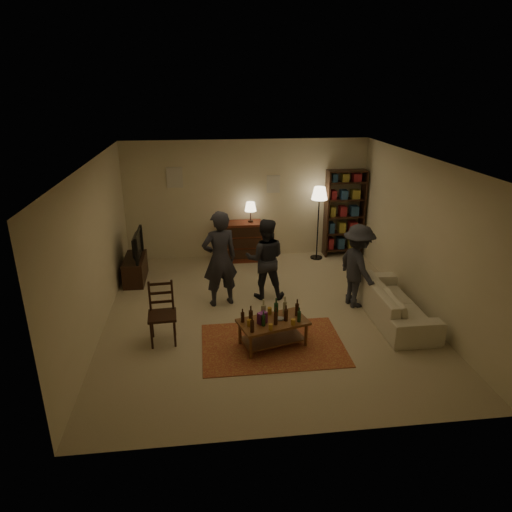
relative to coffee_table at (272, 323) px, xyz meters
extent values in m
plane|color=#C6B793|center=(0.03, 1.03, -0.39)|extent=(6.00, 6.00, 0.00)
plane|color=beige|center=(0.03, 4.03, 0.96)|extent=(5.50, 0.00, 5.50)
plane|color=beige|center=(-2.72, 1.03, 0.96)|extent=(0.00, 6.00, 6.00)
plane|color=beige|center=(2.78, 1.03, 0.96)|extent=(0.00, 6.00, 6.00)
plane|color=beige|center=(0.03, -1.97, 0.96)|extent=(5.50, 0.00, 5.50)
plane|color=white|center=(0.03, 1.03, 2.31)|extent=(6.00, 6.00, 0.00)
cube|color=beige|center=(-1.57, 4.01, 1.51)|extent=(0.35, 0.03, 0.45)
cube|color=beige|center=(0.63, 4.01, 1.31)|extent=(0.30, 0.03, 0.40)
cube|color=maroon|center=(0.01, 0.00, -0.38)|extent=(2.20, 1.50, 0.01)
cube|color=brown|center=(0.01, 0.00, 0.02)|extent=(1.16, 0.83, 0.04)
cube|color=brown|center=(0.01, 0.00, -0.27)|extent=(1.03, 0.71, 0.02)
cylinder|color=brown|center=(-0.37, -0.34, -0.19)|extent=(0.05, 0.05, 0.39)
cylinder|color=brown|center=(0.52, -0.09, -0.19)|extent=(0.05, 0.05, 0.39)
cylinder|color=brown|center=(-0.49, 0.09, -0.19)|extent=(0.05, 0.05, 0.39)
cylinder|color=brown|center=(0.40, 0.34, -0.19)|extent=(0.05, 0.05, 0.39)
cylinder|color=#B58029|center=(-0.37, -0.10, 0.09)|extent=(0.07, 0.07, 0.10)
cylinder|color=#B58029|center=(-0.06, -0.26, 0.09)|extent=(0.07, 0.07, 0.09)
cylinder|color=#B58029|center=(-0.01, 0.23, 0.10)|extent=(0.07, 0.07, 0.11)
cylinder|color=#B58029|center=(0.30, -0.15, 0.09)|extent=(0.07, 0.07, 0.09)
cube|color=#742D7C|center=(-0.17, -0.03, 0.13)|extent=(0.17, 0.15, 0.18)
cylinder|color=gray|center=(0.13, 0.01, 0.05)|extent=(0.12, 0.12, 0.03)
cube|color=#311C10|center=(-1.68, 0.31, 0.08)|extent=(0.46, 0.46, 0.04)
cylinder|color=#311C10|center=(-1.85, 0.12, -0.16)|extent=(0.04, 0.04, 0.45)
cylinder|color=#311C10|center=(-1.50, 0.14, -0.16)|extent=(0.04, 0.04, 0.45)
cylinder|color=#311C10|center=(-1.87, 0.47, -0.16)|extent=(0.04, 0.04, 0.45)
cylinder|color=#311C10|center=(-1.52, 0.49, -0.16)|extent=(0.04, 0.04, 0.45)
cube|color=#311C10|center=(-1.69, 0.48, 0.35)|extent=(0.35, 0.05, 0.51)
cube|color=#311C10|center=(-2.42, 2.83, -0.14)|extent=(0.40, 1.00, 0.50)
imported|color=black|center=(-2.40, 2.83, 0.39)|extent=(0.13, 0.97, 0.56)
cube|color=maroon|center=(-0.17, 3.75, 0.06)|extent=(1.00, 0.48, 0.90)
cube|color=#311C10|center=(-0.17, 3.50, -0.17)|extent=(0.92, 0.02, 0.22)
cube|color=#311C10|center=(-0.17, 3.50, 0.09)|extent=(0.92, 0.02, 0.22)
cube|color=#311C10|center=(-0.17, 3.50, 0.35)|extent=(0.92, 0.02, 0.22)
cylinder|color=#311C10|center=(0.08, 3.75, 0.53)|extent=(0.12, 0.12, 0.04)
cylinder|color=#311C10|center=(0.08, 3.75, 0.66)|extent=(0.02, 0.02, 0.22)
cone|color=#FFE5B2|center=(0.08, 3.75, 0.87)|extent=(0.26, 0.26, 0.20)
cube|color=#311C10|center=(1.85, 3.81, 0.61)|extent=(0.04, 0.34, 2.00)
cube|color=#311C10|center=(2.71, 3.81, 0.61)|extent=(0.04, 0.34, 2.00)
cube|color=#311C10|center=(2.28, 3.81, -0.24)|extent=(0.90, 0.34, 0.03)
cube|color=#311C10|center=(2.28, 3.81, 0.16)|extent=(0.90, 0.34, 0.03)
cube|color=#311C10|center=(2.28, 3.81, 0.56)|extent=(0.90, 0.34, 0.03)
cube|color=#311C10|center=(2.28, 3.81, 0.96)|extent=(0.90, 0.34, 0.03)
cube|color=#311C10|center=(2.28, 3.81, 1.36)|extent=(0.90, 0.34, 0.03)
cube|color=#311C10|center=(2.28, 3.81, 1.61)|extent=(0.90, 0.34, 0.03)
cube|color=maroon|center=(1.98, 3.81, -0.09)|extent=(0.12, 0.22, 0.26)
cube|color=navy|center=(2.23, 3.81, -0.09)|extent=(0.15, 0.22, 0.26)
cube|color=olive|center=(2.50, 3.81, -0.09)|extent=(0.18, 0.22, 0.26)
cube|color=navy|center=(1.98, 3.81, 0.30)|extent=(0.12, 0.22, 0.24)
cube|color=olive|center=(2.23, 3.81, 0.30)|extent=(0.15, 0.22, 0.24)
cube|color=maroon|center=(2.50, 3.81, 0.30)|extent=(0.18, 0.22, 0.24)
cube|color=olive|center=(1.98, 3.81, 0.69)|extent=(0.12, 0.22, 0.22)
cube|color=maroon|center=(2.23, 3.81, 0.69)|extent=(0.15, 0.22, 0.22)
cube|color=navy|center=(2.50, 3.81, 0.69)|extent=(0.18, 0.22, 0.22)
cube|color=maroon|center=(1.98, 3.81, 1.08)|extent=(0.12, 0.22, 0.20)
cube|color=navy|center=(2.23, 3.81, 1.08)|extent=(0.15, 0.22, 0.20)
cube|color=olive|center=(2.50, 3.81, 1.08)|extent=(0.18, 0.22, 0.20)
cube|color=navy|center=(1.98, 3.81, 1.47)|extent=(0.12, 0.22, 0.18)
cube|color=olive|center=(2.23, 3.81, 1.47)|extent=(0.15, 0.22, 0.18)
cube|color=maroon|center=(2.50, 3.81, 1.47)|extent=(0.18, 0.22, 0.18)
cylinder|color=black|center=(1.61, 3.63, -0.37)|extent=(0.28, 0.28, 0.03)
cylinder|color=black|center=(1.61, 3.63, 0.36)|extent=(0.03, 0.03, 1.50)
cone|color=#FFE5B2|center=(1.61, 3.63, 1.16)|extent=(0.36, 0.36, 0.28)
imported|color=beige|center=(2.23, 0.63, -0.08)|extent=(0.81, 2.08, 0.61)
imported|color=#26262D|center=(-0.72, 1.54, 0.50)|extent=(0.74, 0.59, 1.78)
imported|color=#222329|center=(0.13, 1.74, 0.39)|extent=(0.82, 0.68, 1.54)
imported|color=#2A2B32|center=(1.73, 1.19, 0.38)|extent=(0.78, 1.10, 1.54)
camera|label=1|loc=(-0.99, -6.11, 3.46)|focal=32.00mm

